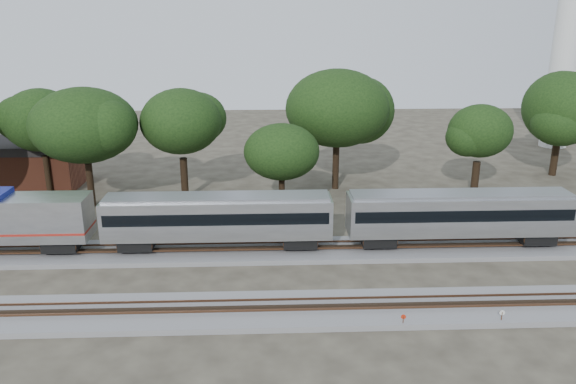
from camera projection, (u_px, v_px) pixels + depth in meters
name	position (u px, v px, depth m)	size (l,w,h in m)	color
ground	(305.00, 285.00, 41.55)	(160.00, 160.00, 0.00)	#383328
track_far	(300.00, 250.00, 47.20)	(160.00, 5.00, 0.73)	slate
track_near	(309.00, 310.00, 37.68)	(160.00, 5.00, 0.73)	slate
switch_stand_red	(403.00, 320.00, 35.65)	(0.32, 0.06, 1.00)	#512D19
switch_stand_white	(502.00, 316.00, 35.99)	(0.35, 0.07, 1.08)	#512D19
switch_lever	(436.00, 318.00, 36.75)	(0.50, 0.30, 0.30)	#512D19
brick_building	(34.00, 163.00, 65.09)	(11.07, 7.89, 5.27)	brown
tree_1	(40.00, 120.00, 59.58)	(8.57, 8.57, 12.08)	black
tree_2	(84.00, 125.00, 55.98)	(8.72, 8.72, 12.30)	black
tree_3	(181.00, 121.00, 58.29)	(8.67, 8.67, 12.23)	black
tree_4	(282.00, 152.00, 55.55)	(6.25, 6.25, 8.81)	black
tree_5	(337.00, 108.00, 61.87)	(9.41, 9.41, 13.27)	black
tree_6	(480.00, 131.00, 59.59)	(7.43, 7.43, 10.48)	black
tree_7	(562.00, 109.00, 67.48)	(8.47, 8.47, 11.94)	black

